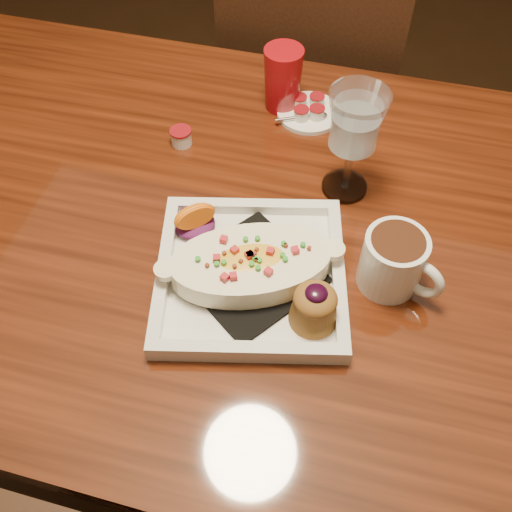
% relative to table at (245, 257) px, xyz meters
% --- Properties ---
extents(floor, '(7.00, 7.00, 0.00)m').
position_rel_table_xyz_m(floor, '(0.00, 0.00, -0.65)').
color(floor, black).
rests_on(floor, ground).
extents(table, '(1.50, 0.90, 0.75)m').
position_rel_table_xyz_m(table, '(0.00, 0.00, 0.00)').
color(table, '#63240E').
rests_on(table, floor).
extents(chair_far, '(0.42, 0.42, 0.93)m').
position_rel_table_xyz_m(chair_far, '(-0.00, 0.63, -0.15)').
color(chair_far, black).
rests_on(chair_far, floor).
extents(plate, '(0.33, 0.33, 0.08)m').
position_rel_table_xyz_m(plate, '(0.05, -0.11, 0.13)').
color(plate, white).
rests_on(plate, table).
extents(coffee_mug, '(0.12, 0.09, 0.10)m').
position_rel_table_xyz_m(coffee_mug, '(0.24, -0.06, 0.15)').
color(coffee_mug, white).
rests_on(coffee_mug, table).
extents(goblet, '(0.09, 0.09, 0.19)m').
position_rel_table_xyz_m(goblet, '(0.14, 0.11, 0.23)').
color(goblet, silver).
rests_on(goblet, table).
extents(saucer, '(0.12, 0.12, 0.08)m').
position_rel_table_xyz_m(saucer, '(0.05, 0.28, 0.11)').
color(saucer, white).
rests_on(saucer, table).
extents(creamer_loose, '(0.04, 0.04, 0.03)m').
position_rel_table_xyz_m(creamer_loose, '(-0.16, 0.15, 0.11)').
color(creamer_loose, silver).
rests_on(creamer_loose, table).
extents(red_tumbler, '(0.07, 0.07, 0.12)m').
position_rel_table_xyz_m(red_tumbler, '(-0.01, 0.30, 0.16)').
color(red_tumbler, '#A40B13').
rests_on(red_tumbler, table).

